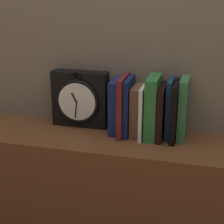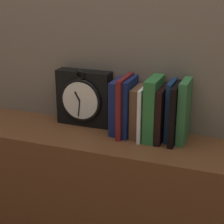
{
  "view_description": "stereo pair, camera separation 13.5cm",
  "coord_description": "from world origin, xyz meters",
  "views": [
    {
      "loc": [
        0.32,
        -1.23,
        1.43
      ],
      "look_at": [
        0.0,
        0.0,
        0.99
      ],
      "focal_mm": 60.0,
      "sensor_mm": 36.0,
      "label": 1
    },
    {
      "loc": [
        0.45,
        -1.19,
        1.43
      ],
      "look_at": [
        0.0,
        0.0,
        0.99
      ],
      "focal_mm": 60.0,
      "sensor_mm": 36.0,
      "label": 2
    }
  ],
  "objects": [
    {
      "name": "book_slot4_white",
      "position": [
        0.11,
        0.05,
        0.98
      ],
      "size": [
        0.01,
        0.15,
        0.2
      ],
      "color": "white",
      "rests_on": "bookshelf"
    },
    {
      "name": "book_slot3_brown",
      "position": [
        0.08,
        0.07,
        0.98
      ],
      "size": [
        0.04,
        0.12,
        0.19
      ],
      "color": "brown",
      "rests_on": "bookshelf"
    },
    {
      "name": "book_slot2_navy",
      "position": [
        0.05,
        0.06,
        0.99
      ],
      "size": [
        0.02,
        0.14,
        0.22
      ],
      "color": "navy",
      "rests_on": "bookshelf"
    },
    {
      "name": "book_slot7_navy",
      "position": [
        0.2,
        0.07,
        0.99
      ],
      "size": [
        0.02,
        0.12,
        0.22
      ],
      "color": "navy",
      "rests_on": "bookshelf"
    },
    {
      "name": "book_slot9_green",
      "position": [
        0.25,
        0.07,
        1.0
      ],
      "size": [
        0.03,
        0.12,
        0.23
      ],
      "color": "#32703E",
      "rests_on": "bookshelf"
    },
    {
      "name": "clock",
      "position": [
        -0.16,
        0.09,
        0.99
      ],
      "size": [
        0.22,
        0.08,
        0.23
      ],
      "color": "black",
      "rests_on": "bookshelf"
    },
    {
      "name": "book_slot6_black",
      "position": [
        0.17,
        0.06,
        0.98
      ],
      "size": [
        0.02,
        0.15,
        0.2
      ],
      "color": "black",
      "rests_on": "bookshelf"
    },
    {
      "name": "wall_back",
      "position": [
        0.0,
        0.17,
        1.3
      ],
      "size": [
        6.0,
        0.05,
        2.6
      ],
      "color": "#756656",
      "rests_on": "ground_plane"
    },
    {
      "name": "book_slot0_navy",
      "position": [
        0.0,
        0.07,
        0.99
      ],
      "size": [
        0.04,
        0.12,
        0.21
      ],
      "color": "navy",
      "rests_on": "bookshelf"
    },
    {
      "name": "book_slot5_green",
      "position": [
        0.14,
        0.06,
        1.0
      ],
      "size": [
        0.04,
        0.15,
        0.23
      ],
      "color": "#2B6D33",
      "rests_on": "bookshelf"
    },
    {
      "name": "book_slot8_black",
      "position": [
        0.22,
        0.06,
        0.99
      ],
      "size": [
        0.02,
        0.15,
        0.21
      ],
      "color": "black",
      "rests_on": "bookshelf"
    },
    {
      "name": "book_slot1_maroon",
      "position": [
        0.03,
        0.05,
        0.99
      ],
      "size": [
        0.02,
        0.15,
        0.22
      ],
      "color": "maroon",
      "rests_on": "bookshelf"
    }
  ]
}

